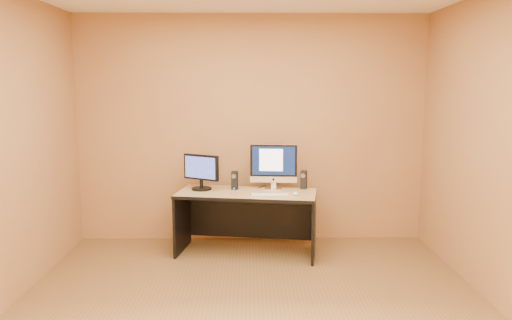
# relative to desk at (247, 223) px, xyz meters

# --- Properties ---
(floor) EXTENTS (4.00, 4.00, 0.00)m
(floor) POSITION_rel_desk_xyz_m (0.05, -1.46, -0.34)
(floor) COLOR brown
(floor) RESTS_ON ground
(walls) EXTENTS (4.00, 4.00, 2.60)m
(walls) POSITION_rel_desk_xyz_m (0.05, -1.46, 0.96)
(walls) COLOR #9F7640
(walls) RESTS_ON ground
(desk) EXTENTS (1.55, 0.87, 0.68)m
(desk) POSITION_rel_desk_xyz_m (0.00, 0.00, 0.00)
(desk) COLOR tan
(desk) RESTS_ON ground
(imac) EXTENTS (0.54, 0.23, 0.50)m
(imac) POSITION_rel_desk_xyz_m (0.29, 0.17, 0.59)
(imac) COLOR silver
(imac) RESTS_ON desk
(second_monitor) EXTENTS (0.49, 0.41, 0.38)m
(second_monitor) POSITION_rel_desk_xyz_m (-0.49, 0.15, 0.53)
(second_monitor) COLOR black
(second_monitor) RESTS_ON desk
(speaker_left) EXTENTS (0.08, 0.08, 0.20)m
(speaker_left) POSITION_rel_desk_xyz_m (-0.13, 0.15, 0.44)
(speaker_left) COLOR black
(speaker_left) RESTS_ON desk
(speaker_right) EXTENTS (0.08, 0.08, 0.20)m
(speaker_right) POSITION_rel_desk_xyz_m (0.63, 0.17, 0.44)
(speaker_right) COLOR black
(speaker_right) RESTS_ON desk
(keyboard) EXTENTS (0.39, 0.11, 0.02)m
(keyboard) POSITION_rel_desk_xyz_m (0.24, -0.16, 0.35)
(keyboard) COLOR silver
(keyboard) RESTS_ON desk
(mouse) EXTENTS (0.05, 0.09, 0.03)m
(mouse) POSITION_rel_desk_xyz_m (0.51, -0.14, 0.35)
(mouse) COLOR white
(mouse) RESTS_ON desk
(cable_a) EXTENTS (0.08, 0.19, 0.01)m
(cable_a) POSITION_rel_desk_xyz_m (0.33, 0.28, 0.34)
(cable_a) COLOR black
(cable_a) RESTS_ON desk
(cable_b) EXTENTS (0.09, 0.15, 0.01)m
(cable_b) POSITION_rel_desk_xyz_m (0.18, 0.28, 0.34)
(cable_b) COLOR black
(cable_b) RESTS_ON desk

